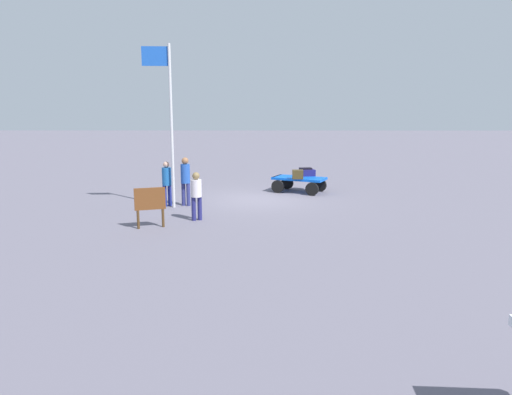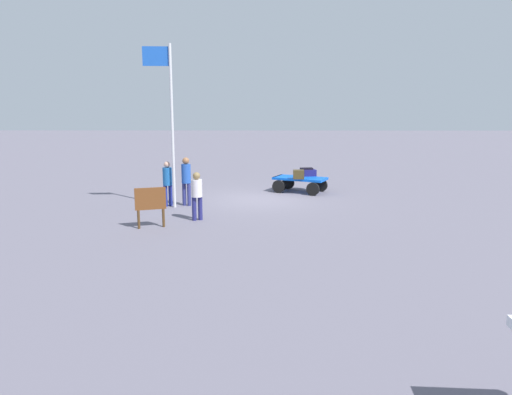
{
  "view_description": "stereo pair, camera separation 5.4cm",
  "coord_description": "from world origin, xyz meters",
  "px_view_note": "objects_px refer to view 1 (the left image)",
  "views": [
    {
      "loc": [
        0.0,
        18.41,
        3.52
      ],
      "look_at": [
        0.09,
        6.0,
        1.19
      ],
      "focal_mm": 33.4,
      "sensor_mm": 36.0,
      "label": 1
    },
    {
      "loc": [
        -0.05,
        18.41,
        3.52
      ],
      "look_at": [
        0.09,
        6.0,
        1.19
      ],
      "focal_mm": 33.4,
      "sensor_mm": 36.0,
      "label": 2
    }
  ],
  "objects_px": {
    "flagpole": "(168,111)",
    "luggage_cart": "(299,181)",
    "worker_trailing": "(167,180)",
    "suitcase_tan": "(308,173)",
    "worker_lead": "(186,178)",
    "signboard": "(150,202)",
    "suitcase_dark": "(306,172)",
    "worker_supervisor": "(196,192)",
    "suitcase_grey": "(298,174)"
  },
  "relations": [
    {
      "from": "suitcase_grey",
      "to": "worker_lead",
      "type": "height_order",
      "value": "worker_lead"
    },
    {
      "from": "worker_lead",
      "to": "worker_supervisor",
      "type": "bearing_deg",
      "value": 106.68
    },
    {
      "from": "luggage_cart",
      "to": "worker_lead",
      "type": "xyz_separation_m",
      "value": [
        4.38,
        2.91,
        0.57
      ]
    },
    {
      "from": "worker_lead",
      "to": "signboard",
      "type": "xyz_separation_m",
      "value": [
        0.55,
        3.33,
        -0.26
      ]
    },
    {
      "from": "signboard",
      "to": "flagpole",
      "type": "bearing_deg",
      "value": -90.84
    },
    {
      "from": "worker_trailing",
      "to": "signboard",
      "type": "xyz_separation_m",
      "value": [
        -0.12,
        3.24,
        -0.16
      ]
    },
    {
      "from": "suitcase_grey",
      "to": "suitcase_tan",
      "type": "bearing_deg",
      "value": -121.57
    },
    {
      "from": "luggage_cart",
      "to": "worker_lead",
      "type": "height_order",
      "value": "worker_lead"
    },
    {
      "from": "suitcase_tan",
      "to": "suitcase_dark",
      "type": "bearing_deg",
      "value": -39.3
    },
    {
      "from": "luggage_cart",
      "to": "worker_lead",
      "type": "distance_m",
      "value": 5.29
    },
    {
      "from": "suitcase_tan",
      "to": "worker_trailing",
      "type": "relative_size",
      "value": 0.37
    },
    {
      "from": "suitcase_grey",
      "to": "worker_supervisor",
      "type": "distance_m",
      "value": 5.97
    },
    {
      "from": "flagpole",
      "to": "signboard",
      "type": "relative_size",
      "value": 4.69
    },
    {
      "from": "suitcase_tan",
      "to": "worker_trailing",
      "type": "xyz_separation_m",
      "value": [
        5.49,
        3.39,
        0.17
      ]
    },
    {
      "from": "suitcase_grey",
      "to": "worker_lead",
      "type": "bearing_deg",
      "value": 29.56
    },
    {
      "from": "luggage_cart",
      "to": "worker_trailing",
      "type": "distance_m",
      "value": 5.89
    },
    {
      "from": "suitcase_dark",
      "to": "flagpole",
      "type": "relative_size",
      "value": 0.1
    },
    {
      "from": "flagpole",
      "to": "luggage_cart",
      "type": "bearing_deg",
      "value": -146.61
    },
    {
      "from": "suitcase_dark",
      "to": "worker_supervisor",
      "type": "relative_size",
      "value": 0.36
    },
    {
      "from": "signboard",
      "to": "suitcase_grey",
      "type": "bearing_deg",
      "value": -130.03
    },
    {
      "from": "worker_lead",
      "to": "worker_supervisor",
      "type": "relative_size",
      "value": 1.15
    },
    {
      "from": "suitcase_dark",
      "to": "signboard",
      "type": "height_order",
      "value": "signboard"
    },
    {
      "from": "flagpole",
      "to": "signboard",
      "type": "distance_m",
      "value": 4.01
    },
    {
      "from": "luggage_cart",
      "to": "suitcase_dark",
      "type": "bearing_deg",
      "value": -124.13
    },
    {
      "from": "suitcase_dark",
      "to": "worker_trailing",
      "type": "height_order",
      "value": "worker_trailing"
    },
    {
      "from": "suitcase_tan",
      "to": "signboard",
      "type": "xyz_separation_m",
      "value": [
        5.37,
        6.63,
        0.0
      ]
    },
    {
      "from": "worker_supervisor",
      "to": "suitcase_grey",
      "type": "bearing_deg",
      "value": -127.05
    },
    {
      "from": "luggage_cart",
      "to": "worker_supervisor",
      "type": "xyz_separation_m",
      "value": [
        3.68,
        5.23,
        0.43
      ]
    },
    {
      "from": "worker_supervisor",
      "to": "signboard",
      "type": "relative_size",
      "value": 1.27
    },
    {
      "from": "suitcase_tan",
      "to": "suitcase_dark",
      "type": "distance_m",
      "value": 0.15
    },
    {
      "from": "worker_trailing",
      "to": "luggage_cart",
      "type": "bearing_deg",
      "value": -149.27
    },
    {
      "from": "flagpole",
      "to": "suitcase_grey",
      "type": "bearing_deg",
      "value": -150.19
    },
    {
      "from": "suitcase_dark",
      "to": "worker_supervisor",
      "type": "bearing_deg",
      "value": 54.95
    },
    {
      "from": "worker_lead",
      "to": "signboard",
      "type": "distance_m",
      "value": 3.39
    },
    {
      "from": "worker_lead",
      "to": "worker_supervisor",
      "type": "xyz_separation_m",
      "value": [
        -0.7,
        2.33,
        -0.14
      ]
    },
    {
      "from": "flagpole",
      "to": "worker_trailing",
      "type": "bearing_deg",
      "value": -53.76
    },
    {
      "from": "suitcase_tan",
      "to": "luggage_cart",
      "type": "bearing_deg",
      "value": 41.46
    },
    {
      "from": "suitcase_dark",
      "to": "flagpole",
      "type": "xyz_separation_m",
      "value": [
        5.22,
        3.71,
        2.6
      ]
    },
    {
      "from": "suitcase_dark",
      "to": "worker_lead",
      "type": "xyz_separation_m",
      "value": [
        4.71,
        3.39,
        0.23
      ]
    },
    {
      "from": "suitcase_dark",
      "to": "signboard",
      "type": "distance_m",
      "value": 8.54
    },
    {
      "from": "worker_trailing",
      "to": "suitcase_grey",
      "type": "bearing_deg",
      "value": -152.98
    },
    {
      "from": "flagpole",
      "to": "signboard",
      "type": "bearing_deg",
      "value": 89.16
    },
    {
      "from": "suitcase_grey",
      "to": "flagpole",
      "type": "relative_size",
      "value": 0.08
    },
    {
      "from": "worker_supervisor",
      "to": "signboard",
      "type": "height_order",
      "value": "worker_supervisor"
    },
    {
      "from": "suitcase_grey",
      "to": "suitcase_dark",
      "type": "height_order",
      "value": "suitcase_grey"
    },
    {
      "from": "worker_lead",
      "to": "luggage_cart",
      "type": "bearing_deg",
      "value": -146.43
    },
    {
      "from": "worker_lead",
      "to": "signboard",
      "type": "bearing_deg",
      "value": 80.6
    },
    {
      "from": "flagpole",
      "to": "worker_lead",
      "type": "bearing_deg",
      "value": -148.17
    },
    {
      "from": "luggage_cart",
      "to": "worker_supervisor",
      "type": "bearing_deg",
      "value": 54.87
    },
    {
      "from": "worker_lead",
      "to": "worker_trailing",
      "type": "distance_m",
      "value": 0.68
    }
  ]
}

